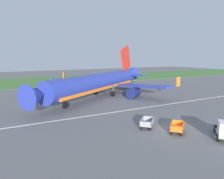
{
  "coord_description": "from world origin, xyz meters",
  "views": [
    {
      "loc": [
        -17.65,
        -16.95,
        8.64
      ],
      "look_at": [
        -0.04,
        14.82,
        2.8
      ],
      "focal_mm": 33.75,
      "sensor_mm": 36.0,
      "label": 1
    }
  ],
  "objects": [
    {
      "name": "baggage_cart_second_in_row",
      "position": [
        -2.0,
        2.49,
        0.6
      ],
      "size": [
        3.1,
        2.96,
        1.07
      ],
      "color": "gray",
      "rests_on": "ground"
    },
    {
      "name": "apron_stripe",
      "position": [
        0.0,
        10.52,
        0.01
      ],
      "size": [
        120.0,
        0.36,
        0.01
      ],
      "primitive_type": "cube",
      "color": "silver",
      "rests_on": "ground"
    },
    {
      "name": "airplane",
      "position": [
        1.66,
        22.83,
        3.05
      ],
      "size": [
        33.33,
        28.06,
        11.34
      ],
      "color": "#28389E",
      "rests_on": "ground"
    },
    {
      "name": "ground_plane",
      "position": [
        0.0,
        0.0,
        0.0
      ],
      "size": [
        220.0,
        220.0,
        0.0
      ],
      "primitive_type": "plane",
      "color": "slate"
    },
    {
      "name": "baggage_cart_nearest",
      "position": [
        -0.06,
        -0.53,
        0.6
      ],
      "size": [
        3.22,
        2.81,
        1.07
      ],
      "color": "orange",
      "rests_on": "ground"
    },
    {
      "name": "grass_strip",
      "position": [
        0.0,
        56.92,
        0.03
      ],
      "size": [
        220.0,
        28.0,
        0.06
      ],
      "primitive_type": "cube",
      "color": "#477A38",
      "rests_on": "ground"
    }
  ]
}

